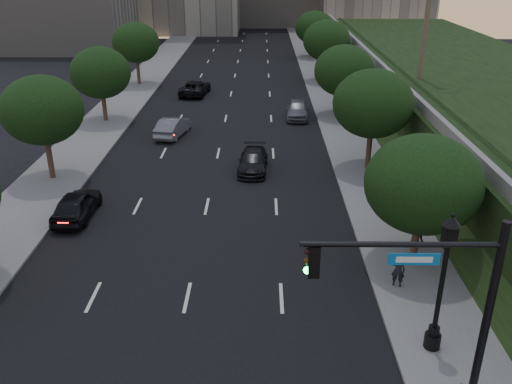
{
  "coord_description": "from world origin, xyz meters",
  "views": [
    {
      "loc": [
        3.1,
        -14.13,
        13.44
      ],
      "look_at": [
        2.89,
        8.01,
        3.6
      ],
      "focal_mm": 38.0,
      "sensor_mm": 36.0,
      "label": 1
    }
  ],
  "objects_px": {
    "sedan_far_left": "(195,88)",
    "pedestrian_a": "(398,270)",
    "traffic_signal_mast": "(447,325)",
    "pedestrian_c": "(389,185)",
    "sedan_near_left": "(76,205)",
    "sedan_mid_left": "(173,127)",
    "sedan_far_right": "(298,109)",
    "pedestrian_b": "(417,227)",
    "sedan_near_right": "(253,161)",
    "street_lamp": "(441,290)"
  },
  "relations": [
    {
      "from": "sedan_near_right",
      "to": "pedestrian_a",
      "type": "bearing_deg",
      "value": -62.02
    },
    {
      "from": "sedan_mid_left",
      "to": "sedan_far_left",
      "type": "height_order",
      "value": "sedan_mid_left"
    },
    {
      "from": "sedan_near_right",
      "to": "pedestrian_b",
      "type": "bearing_deg",
      "value": -47.08
    },
    {
      "from": "sedan_far_left",
      "to": "sedan_near_right",
      "type": "xyz_separation_m",
      "value": [
        6.24,
        -20.99,
        -0.07
      ]
    },
    {
      "from": "sedan_near_right",
      "to": "sedan_far_right",
      "type": "xyz_separation_m",
      "value": [
        3.73,
        12.58,
        0.13
      ]
    },
    {
      "from": "pedestrian_b",
      "to": "sedan_near_left",
      "type": "bearing_deg",
      "value": -8.58
    },
    {
      "from": "traffic_signal_mast",
      "to": "pedestrian_c",
      "type": "xyz_separation_m",
      "value": [
        2.1,
        16.24,
        -2.63
      ]
    },
    {
      "from": "sedan_far_left",
      "to": "sedan_far_right",
      "type": "bearing_deg",
      "value": 147.18
    },
    {
      "from": "sedan_far_left",
      "to": "sedan_far_right",
      "type": "distance_m",
      "value": 13.04
    },
    {
      "from": "traffic_signal_mast",
      "to": "pedestrian_c",
      "type": "distance_m",
      "value": 16.58
    },
    {
      "from": "sedan_near_right",
      "to": "pedestrian_a",
      "type": "distance_m",
      "value": 15.32
    },
    {
      "from": "sedan_far_right",
      "to": "pedestrian_c",
      "type": "relative_size",
      "value": 2.61
    },
    {
      "from": "sedan_near_left",
      "to": "pedestrian_a",
      "type": "height_order",
      "value": "pedestrian_a"
    },
    {
      "from": "street_lamp",
      "to": "sedan_mid_left",
      "type": "height_order",
      "value": "street_lamp"
    },
    {
      "from": "street_lamp",
      "to": "sedan_near_left",
      "type": "bearing_deg",
      "value": 146.7
    },
    {
      "from": "traffic_signal_mast",
      "to": "pedestrian_b",
      "type": "relative_size",
      "value": 4.34
    },
    {
      "from": "pedestrian_b",
      "to": "street_lamp",
      "type": "bearing_deg",
      "value": 79.95
    },
    {
      "from": "sedan_far_right",
      "to": "sedan_far_left",
      "type": "bearing_deg",
      "value": 144.17
    },
    {
      "from": "sedan_near_right",
      "to": "street_lamp",
      "type": "bearing_deg",
      "value": -66.03
    },
    {
      "from": "traffic_signal_mast",
      "to": "sedan_far_right",
      "type": "xyz_separation_m",
      "value": [
        -2.15,
        33.75,
        -2.88
      ]
    },
    {
      "from": "traffic_signal_mast",
      "to": "pedestrian_b",
      "type": "bearing_deg",
      "value": 77.87
    },
    {
      "from": "street_lamp",
      "to": "sedan_near_left",
      "type": "distance_m",
      "value": 19.72
    },
    {
      "from": "pedestrian_b",
      "to": "pedestrian_c",
      "type": "xyz_separation_m",
      "value": [
        -0.31,
        5.01,
        0.09
      ]
    },
    {
      "from": "sedan_far_left",
      "to": "sedan_far_right",
      "type": "relative_size",
      "value": 1.13
    },
    {
      "from": "sedan_far_right",
      "to": "pedestrian_a",
      "type": "distance_m",
      "value": 26.61
    },
    {
      "from": "sedan_near_left",
      "to": "sedan_mid_left",
      "type": "distance_m",
      "value": 14.83
    },
    {
      "from": "street_lamp",
      "to": "sedan_mid_left",
      "type": "relative_size",
      "value": 1.23
    },
    {
      "from": "sedan_far_left",
      "to": "sedan_mid_left",
      "type": "bearing_deg",
      "value": 96.32
    },
    {
      "from": "sedan_mid_left",
      "to": "sedan_far_left",
      "type": "bearing_deg",
      "value": -79.54
    },
    {
      "from": "street_lamp",
      "to": "sedan_far_right",
      "type": "xyz_separation_m",
      "value": [
        -3.09,
        30.46,
        -1.84
      ]
    },
    {
      "from": "sedan_mid_left",
      "to": "street_lamp",
      "type": "bearing_deg",
      "value": 129.2
    },
    {
      "from": "traffic_signal_mast",
      "to": "street_lamp",
      "type": "relative_size",
      "value": 1.25
    },
    {
      "from": "traffic_signal_mast",
      "to": "pedestrian_c",
      "type": "height_order",
      "value": "traffic_signal_mast"
    },
    {
      "from": "street_lamp",
      "to": "sedan_far_left",
      "type": "xyz_separation_m",
      "value": [
        -13.06,
        38.87,
        -1.9
      ]
    },
    {
      "from": "sedan_far_left",
      "to": "pedestrian_a",
      "type": "height_order",
      "value": "pedestrian_a"
    },
    {
      "from": "street_lamp",
      "to": "sedan_mid_left",
      "type": "xyz_separation_m",
      "value": [
        -13.3,
        25.28,
        -1.88
      ]
    },
    {
      "from": "pedestrian_b",
      "to": "sedan_far_right",
      "type": "bearing_deg",
      "value": -78.11
    },
    {
      "from": "street_lamp",
      "to": "sedan_far_left",
      "type": "height_order",
      "value": "street_lamp"
    },
    {
      "from": "traffic_signal_mast",
      "to": "sedan_far_right",
      "type": "relative_size",
      "value": 1.5
    },
    {
      "from": "street_lamp",
      "to": "pedestrian_a",
      "type": "relative_size",
      "value": 3.56
    },
    {
      "from": "sedan_far_left",
      "to": "sedan_near_right",
      "type": "distance_m",
      "value": 21.9
    },
    {
      "from": "sedan_far_right",
      "to": "sedan_mid_left",
      "type": "bearing_deg",
      "value": -148.78
    },
    {
      "from": "sedan_near_left",
      "to": "traffic_signal_mast",
      "type": "bearing_deg",
      "value": 138.5
    },
    {
      "from": "traffic_signal_mast",
      "to": "sedan_near_right",
      "type": "bearing_deg",
      "value": 105.52
    },
    {
      "from": "sedan_mid_left",
      "to": "pedestrian_b",
      "type": "relative_size",
      "value": 2.83
    },
    {
      "from": "traffic_signal_mast",
      "to": "sedan_far_left",
      "type": "height_order",
      "value": "traffic_signal_mast"
    },
    {
      "from": "pedestrian_a",
      "to": "sedan_far_right",
      "type": "bearing_deg",
      "value": -62.37
    },
    {
      "from": "sedan_near_right",
      "to": "sedan_far_left",
      "type": "bearing_deg",
      "value": 109.63
    },
    {
      "from": "pedestrian_a",
      "to": "pedestrian_b",
      "type": "height_order",
      "value": "pedestrian_b"
    },
    {
      "from": "traffic_signal_mast",
      "to": "sedan_far_left",
      "type": "relative_size",
      "value": 1.33
    }
  ]
}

